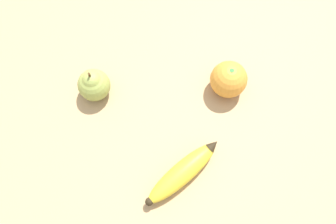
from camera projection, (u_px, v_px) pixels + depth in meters
The scene contains 4 objects.
ground_plane at pixel (132, 109), 0.73m from camera, with size 3.00×3.00×0.00m, color tan.
banana at pixel (183, 172), 0.65m from camera, with size 0.19×0.05×0.04m.
orange at pixel (229, 79), 0.71m from camera, with size 0.08×0.08×0.08m.
pear at pixel (94, 84), 0.71m from camera, with size 0.07×0.07×0.09m.
Camera 1 is at (-0.12, -0.26, 0.67)m, focal length 35.00 mm.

